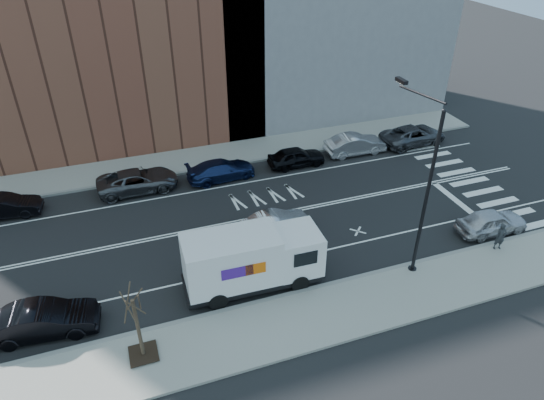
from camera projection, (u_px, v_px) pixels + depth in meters
ground at (244, 220)px, 29.44m from camera, size 120.00×120.00×0.00m
sidewalk_near at (299, 322)px, 22.40m from camera, size 44.00×3.60×0.15m
sidewalk_far at (210, 157)px, 36.39m from camera, size 44.00×3.60×0.15m
curb_near at (285, 296)px, 23.82m from camera, size 44.00×0.25×0.17m
curb_far at (216, 167)px, 34.96m from camera, size 44.00×0.25×0.17m
crosswalk at (463, 177)px, 33.94m from camera, size 3.00×14.00×0.01m
road_markings at (244, 220)px, 29.43m from camera, size 40.00×8.60×0.01m
streetlight at (422, 183)px, 23.18m from camera, size 0.44×4.02×9.34m
street_tree at (139, 334)px, 20.01m from camera, size 1.20×1.20×3.75m
fedex_van at (252, 259)px, 23.74m from camera, size 6.99×2.65×3.16m
far_parked_b at (5, 206)px, 29.51m from camera, size 4.29×1.87×1.37m
far_parked_c at (138, 181)px, 32.04m from camera, size 5.28×2.50×1.46m
far_parked_d at (221, 170)px, 33.38m from camera, size 4.89×2.34×1.38m
far_parked_e at (296, 157)px, 34.99m from camera, size 4.15×1.67×1.41m
far_parked_f at (355, 144)px, 36.59m from camera, size 4.65×1.68×1.53m
far_parked_g at (413, 135)px, 38.03m from camera, size 5.42×2.75×1.47m
driving_sedan at (276, 224)px, 28.00m from camera, size 4.17×1.65×1.35m
near_parked_rear_a at (44, 320)px, 21.53m from camera, size 4.83×2.10×1.55m
near_parked_front at (492, 222)px, 28.07m from camera, size 4.26×1.83×1.43m
pedestrian at (501, 237)px, 26.47m from camera, size 0.65×0.50×1.61m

